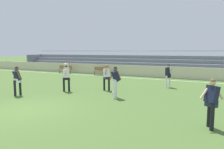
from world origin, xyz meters
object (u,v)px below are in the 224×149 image
(bench_near_wall_gap, at_px, (101,70))
(player_dark_pressing_high, at_px, (212,99))
(bleacher_stand, at_px, (115,63))
(player_dark_dropping_back, at_px, (17,78))
(player_dark_wide_left, at_px, (115,79))
(player_white_wide_right, at_px, (66,68))
(soccer_ball, at_px, (114,93))
(player_dark_overlapping, at_px, (168,74))
(bench_far_right, at_px, (65,69))
(player_white_challenging, at_px, (66,76))
(player_white_trailing_run, at_px, (107,75))

(bench_near_wall_gap, height_order, player_dark_pressing_high, player_dark_pressing_high)
(bleacher_stand, xyz_separation_m, player_dark_dropping_back, (0.55, -14.26, -0.12))
(player_dark_wide_left, relative_size, player_white_wide_right, 1.06)
(soccer_ball, bearing_deg, player_dark_overlapping, 57.78)
(player_dark_wide_left, height_order, player_dark_dropping_back, player_dark_wide_left)
(bench_far_right, xyz_separation_m, soccer_ball, (10.17, -8.05, -0.44))
(player_dark_wide_left, bearing_deg, player_white_challenging, 175.46)
(bench_far_right, height_order, player_dark_pressing_high, player_dark_pressing_high)
(bench_far_right, bearing_deg, player_white_wide_right, -49.33)
(player_white_trailing_run, relative_size, player_white_wide_right, 1.02)
(player_white_wide_right, bearing_deg, player_white_trailing_run, -30.34)
(bench_near_wall_gap, xyz_separation_m, player_white_challenging, (2.28, -8.59, 0.45))
(bench_near_wall_gap, relative_size, bench_far_right, 1.00)
(player_white_challenging, xyz_separation_m, soccer_ball, (3.09, 0.54, -0.88))
(player_dark_overlapping, xyz_separation_m, player_white_wide_right, (-9.48, 0.68, -0.00))
(bench_near_wall_gap, relative_size, soccer_ball, 8.18)
(player_dark_overlapping, relative_size, player_white_challenging, 0.98)
(bench_near_wall_gap, bearing_deg, player_dark_pressing_high, -47.45)
(player_white_wide_right, xyz_separation_m, player_dark_dropping_back, (2.24, -7.22, 0.04))
(bench_near_wall_gap, height_order, player_white_wide_right, player_white_wide_right)
(player_dark_wide_left, relative_size, player_dark_overlapping, 1.06)
(player_white_challenging, distance_m, player_dark_dropping_back, 2.82)
(player_dark_overlapping, distance_m, player_white_challenging, 6.98)
(player_white_challenging, relative_size, player_dark_pressing_high, 1.00)
(bench_far_right, height_order, player_dark_dropping_back, player_dark_dropping_back)
(soccer_ball, bearing_deg, bench_near_wall_gap, 123.70)
(player_white_trailing_run, height_order, player_white_wide_right, player_white_trailing_run)
(bench_far_right, height_order, player_white_challenging, player_white_challenging)
(bleacher_stand, height_order, bench_near_wall_gap, bleacher_stand)
(player_dark_overlapping, xyz_separation_m, player_white_challenging, (-5.48, -4.33, 0.03))
(player_white_wide_right, distance_m, player_dark_dropping_back, 7.56)
(player_dark_overlapping, height_order, soccer_ball, player_dark_overlapping)
(player_white_wide_right, bearing_deg, player_dark_overlapping, -4.08)
(bleacher_stand, bearing_deg, bench_near_wall_gap, -89.47)
(player_white_wide_right, height_order, player_dark_dropping_back, player_dark_dropping_back)
(bleacher_stand, xyz_separation_m, bench_far_right, (-4.77, -3.46, -0.58))
(bench_near_wall_gap, relative_size, player_white_trailing_run, 1.08)
(bleacher_stand, xyz_separation_m, player_dark_pressing_high, (10.62, -15.00, -0.13))
(player_dark_wide_left, relative_size, player_white_challenging, 1.03)
(player_dark_overlapping, bearing_deg, player_dark_wide_left, -112.47)
(player_dark_wide_left, bearing_deg, player_white_wide_right, 145.05)
(bench_near_wall_gap, relative_size, player_dark_overlapping, 1.10)
(bench_far_right, xyz_separation_m, player_white_wide_right, (3.08, -3.58, 0.42))
(player_dark_pressing_high, bearing_deg, player_white_wide_right, 147.14)
(bleacher_stand, relative_size, player_dark_pressing_high, 15.92)
(player_white_trailing_run, bearing_deg, player_dark_wide_left, -49.81)
(player_dark_overlapping, height_order, player_dark_dropping_back, player_dark_dropping_back)
(player_white_wide_right, bearing_deg, player_dark_pressing_high, -32.86)
(player_white_trailing_run, relative_size, player_white_challenging, 1.00)
(bleacher_stand, height_order, player_dark_pressing_high, bleacher_stand)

